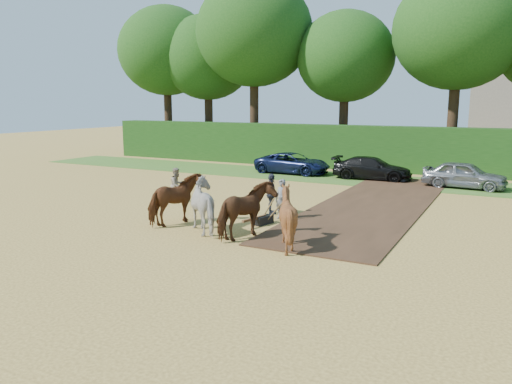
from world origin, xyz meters
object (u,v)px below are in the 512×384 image
object	(u,v)px
parked_cars	(458,174)
spectator_far	(271,194)
spectator_near	(177,185)
church	(499,26)
plough_team	(229,208)

from	to	relation	value
parked_cars	spectator_far	bearing A→B (deg)	-119.25
spectator_near	church	bearing A→B (deg)	-1.50
church	parked_cars	bearing A→B (deg)	-89.62
spectator_near	spectator_far	xyz separation A→B (m)	(4.93, -0.19, 0.04)
spectator_near	church	xyz separation A→B (m)	(10.78, 51.61, 12.93)
plough_team	church	xyz separation A→B (m)	(5.75, 55.41, 12.78)
spectator_far	parked_cars	world-z (taller)	spectator_far
spectator_far	plough_team	xyz separation A→B (m)	(0.11, -3.61, 0.11)
spectator_far	parked_cars	xyz separation A→B (m)	(6.13, 10.94, -0.16)
parked_cars	church	size ratio (longest dim) A/B	0.96
spectator_far	church	distance (m)	53.70
spectator_far	spectator_near	bearing A→B (deg)	60.92
spectator_near	church	size ratio (longest dim) A/B	0.06
spectator_near	spectator_far	bearing A→B (deg)	-81.93
plough_team	parked_cars	xyz separation A→B (m)	(6.02, 14.55, -0.27)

